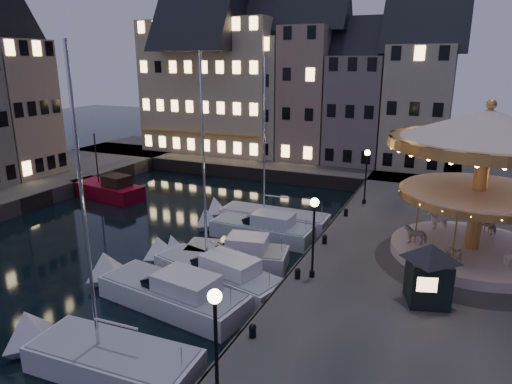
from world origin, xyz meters
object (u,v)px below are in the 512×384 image
at_px(bollard_a, 253,330).
at_px(ticket_kiosk, 430,263).
at_px(bollard_d, 346,212).
at_px(motorboat_a, 102,358).
at_px(bollard_b, 298,273).
at_px(motorboat_e, 256,229).
at_px(streetlamp_a, 216,333).
at_px(motorboat_d, 229,255).
at_px(red_fishing_boat, 108,190).
at_px(carousel, 484,156).
at_px(streetlamp_c, 366,169).
at_px(motorboat_b, 167,292).
at_px(bollard_c, 325,239).
at_px(streetlamp_b, 314,226).
at_px(motorboat_c, 212,272).
at_px(motorboat_f, 267,218).

bearing_deg(bollard_a, ticket_kiosk, 42.91).
height_order(bollard_d, motorboat_a, motorboat_a).
bearing_deg(bollard_b, motorboat_e, 127.07).
xyz_separation_m(streetlamp_a, bollard_d, (-0.60, 20.00, -2.41)).
distance_m(motorboat_d, red_fishing_boat, 18.17).
height_order(bollard_a, ticket_kiosk, ticket_kiosk).
bearing_deg(motorboat_d, motorboat_a, -90.95).
bearing_deg(carousel, streetlamp_c, 134.62).
bearing_deg(motorboat_b, motorboat_e, 87.12).
height_order(red_fishing_boat, carousel, carousel).
distance_m(red_fishing_boat, carousel, 30.36).
relative_size(bollard_a, motorboat_e, 0.07).
height_order(streetlamp_c, motorboat_a, motorboat_a).
distance_m(bollard_c, motorboat_b, 9.90).
bearing_deg(carousel, bollard_d, 153.48).
distance_m(streetlamp_a, bollard_b, 9.82).
height_order(streetlamp_c, bollard_b, streetlamp_c).
bearing_deg(streetlamp_a, bollard_a, 98.53).
xyz_separation_m(motorboat_d, carousel, (13.14, 4.02, 6.37)).
height_order(streetlamp_b, ticket_kiosk, streetlamp_b).
distance_m(streetlamp_a, bollard_a, 4.71).
height_order(bollard_a, motorboat_b, motorboat_b).
height_order(motorboat_d, ticket_kiosk, ticket_kiosk).
distance_m(bollard_d, ticket_kiosk, 12.11).
xyz_separation_m(motorboat_a, ticket_kiosk, (11.41, 8.34, 2.68)).
bearing_deg(motorboat_c, streetlamp_a, -59.84).
xyz_separation_m(bollard_d, motorboat_b, (-5.92, -13.37, -0.96)).
xyz_separation_m(streetlamp_c, carousel, (7.39, -7.49, 3.00)).
relative_size(streetlamp_a, ticket_kiosk, 1.29).
relative_size(streetlamp_a, motorboat_e, 0.51).
distance_m(motorboat_e, motorboat_f, 2.72).
bearing_deg(motorboat_f, streetlamp_a, -71.81).
bearing_deg(streetlamp_b, motorboat_d, 160.87).
relative_size(streetlamp_b, bollard_a, 7.32).
bearing_deg(bollard_d, streetlamp_b, -86.57).
xyz_separation_m(streetlamp_b, streetlamp_c, (0.00, 13.50, 0.00)).
bearing_deg(motorboat_e, bollard_d, 31.56).
height_order(bollard_d, motorboat_c, motorboat_c).
relative_size(motorboat_b, motorboat_d, 1.24).
relative_size(bollard_b, motorboat_c, 0.05).
bearing_deg(streetlamp_c, bollard_a, -91.76).
bearing_deg(red_fishing_boat, motorboat_e, -11.92).
bearing_deg(motorboat_e, motorboat_b, -92.88).
relative_size(bollard_d, motorboat_b, 0.06).
distance_m(bollard_c, red_fishing_boat, 22.16).
height_order(streetlamp_c, motorboat_e, streetlamp_c).
relative_size(motorboat_a, motorboat_b, 1.47).
bearing_deg(motorboat_c, bollard_b, 0.01).
bearing_deg(bollard_c, motorboat_f, 139.81).
height_order(streetlamp_a, motorboat_e, streetlamp_a).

